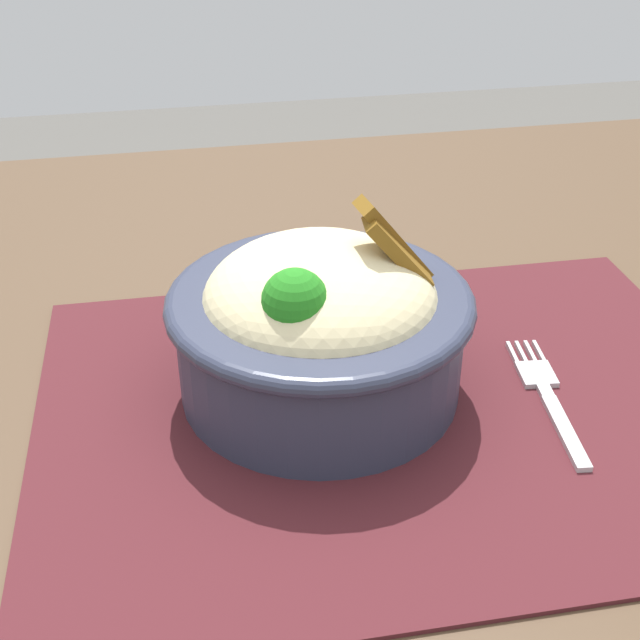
{
  "coord_description": "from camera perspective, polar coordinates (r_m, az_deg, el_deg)",
  "views": [
    {
      "loc": [
        -0.09,
        -0.4,
        1.06
      ],
      "look_at": [
        -0.01,
        0.03,
        0.8
      ],
      "focal_mm": 47.47,
      "sensor_mm": 36.0,
      "label": 1
    }
  ],
  "objects": [
    {
      "name": "table",
      "position": [
        0.56,
        1.75,
        -11.6
      ],
      "size": [
        1.09,
        0.96,
        0.74
      ],
      "color": "#4C3826",
      "rests_on": "ground_plane"
    },
    {
      "name": "bowl",
      "position": [
        0.51,
        0.0,
        -0.16
      ],
      "size": [
        0.19,
        0.19,
        0.12
      ],
      "color": "#2D3347",
      "rests_on": "placemat"
    },
    {
      "name": "placemat",
      "position": [
        0.53,
        5.04,
        -5.61
      ],
      "size": [
        0.44,
        0.33,
        0.0
      ],
      "primitive_type": "cube",
      "rotation": [
        0.0,
        0.0,
        -0.01
      ],
      "color": "#47191E",
      "rests_on": "table"
    },
    {
      "name": "fork",
      "position": [
        0.54,
        15.0,
        -4.8
      ],
      "size": [
        0.03,
        0.13,
        0.0
      ],
      "color": "#BDBDBD",
      "rests_on": "placemat"
    }
  ]
}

